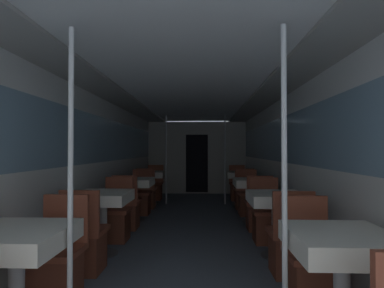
# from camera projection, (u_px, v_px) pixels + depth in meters

# --- Properties ---
(wall_left) EXTENTS (0.05, 9.67, 2.09)m
(wall_left) POSITION_uv_depth(u_px,v_px,m) (102.00, 160.00, 4.78)
(wall_left) COLOR silver
(wall_left) RESTS_ON ground_plane
(wall_right) EXTENTS (0.05, 9.67, 2.09)m
(wall_right) POSITION_uv_depth(u_px,v_px,m) (284.00, 161.00, 4.68)
(wall_right) COLOR silver
(wall_right) RESTS_ON ground_plane
(ceiling_panel) EXTENTS (2.89, 9.67, 0.07)m
(ceiling_panel) POSITION_uv_depth(u_px,v_px,m) (192.00, 96.00, 4.75)
(ceiling_panel) COLOR silver
(ceiling_panel) RESTS_ON wall_left
(bulkhead_far) EXTENTS (2.84, 0.09, 2.09)m
(bulkhead_far) POSITION_uv_depth(u_px,v_px,m) (197.00, 158.00, 8.73)
(bulkhead_far) COLOR #A8A8A3
(bulkhead_far) RESTS_ON ground_plane
(dining_table_left_0) EXTENTS (0.63, 0.63, 0.76)m
(dining_table_left_0) POSITION_uv_depth(u_px,v_px,m) (17.00, 246.00, 1.96)
(dining_table_left_0) COLOR #4C4C51
(dining_table_left_0) RESTS_ON ground_plane
(chair_left_far_0) EXTENTS (0.40, 0.40, 0.88)m
(chair_left_far_0) POSITION_uv_depth(u_px,v_px,m) (57.00, 268.00, 2.51)
(chair_left_far_0) COLOR brown
(chair_left_far_0) RESTS_ON ground_plane
(support_pole_left_0) EXTENTS (0.04, 0.04, 2.09)m
(support_pole_left_0) POSITION_uv_depth(u_px,v_px,m) (70.00, 185.00, 1.96)
(support_pole_left_0) COLOR silver
(support_pole_left_0) RESTS_ON ground_plane
(dining_table_left_1) EXTENTS (0.63, 0.63, 0.76)m
(dining_table_left_1) POSITION_uv_depth(u_px,v_px,m) (103.00, 201.00, 3.66)
(dining_table_left_1) COLOR #4C4C51
(dining_table_left_1) RESTS_ON ground_plane
(chair_left_near_1) EXTENTS (0.40, 0.40, 0.88)m
(chair_left_near_1) POSITION_uv_depth(u_px,v_px,m) (85.00, 245.00, 3.11)
(chair_left_near_1) COLOR brown
(chair_left_near_1) RESTS_ON ground_plane
(chair_left_far_1) EXTENTS (0.40, 0.40, 0.88)m
(chair_left_far_1) POSITION_uv_depth(u_px,v_px,m) (116.00, 220.00, 4.21)
(chair_left_far_1) COLOR brown
(chair_left_far_1) RESTS_ON ground_plane
(dining_table_left_2) EXTENTS (0.63, 0.63, 0.76)m
(dining_table_left_2) POSITION_uv_depth(u_px,v_px,m) (135.00, 185.00, 5.36)
(dining_table_left_2) COLOR #4C4C51
(dining_table_left_2) RESTS_ON ground_plane
(chair_left_near_2) EXTENTS (0.40, 0.40, 0.88)m
(chair_left_near_2) POSITION_uv_depth(u_px,v_px,m) (127.00, 211.00, 4.81)
(chair_left_near_2) COLOR brown
(chair_left_near_2) RESTS_ON ground_plane
(chair_left_far_2) EXTENTS (0.40, 0.40, 0.88)m
(chair_left_far_2) POSITION_uv_depth(u_px,v_px,m) (141.00, 200.00, 5.91)
(chair_left_far_2) COLOR brown
(chair_left_far_2) RESTS_ON ground_plane
(dining_table_left_3) EXTENTS (0.63, 0.63, 0.76)m
(dining_table_left_3) POSITION_uv_depth(u_px,v_px,m) (151.00, 176.00, 7.06)
(dining_table_left_3) COLOR #4C4C51
(dining_table_left_3) RESTS_ON ground_plane
(chair_left_near_3) EXTENTS (0.40, 0.40, 0.88)m
(chair_left_near_3) POSITION_uv_depth(u_px,v_px,m) (147.00, 195.00, 6.51)
(chair_left_near_3) COLOR brown
(chair_left_near_3) RESTS_ON ground_plane
(chair_left_far_3) EXTENTS (0.40, 0.40, 0.88)m
(chair_left_far_3) POSITION_uv_depth(u_px,v_px,m) (155.00, 189.00, 7.61)
(chair_left_far_3) COLOR brown
(chair_left_far_3) RESTS_ON ground_plane
(support_pole_left_3) EXTENTS (0.04, 0.04, 2.09)m
(support_pole_left_3) POSITION_uv_depth(u_px,v_px,m) (166.00, 159.00, 7.06)
(support_pole_left_3) COLOR silver
(support_pole_left_3) RESTS_ON ground_plane
(dining_table_right_0) EXTENTS (0.63, 0.63, 0.76)m
(dining_table_right_0) POSITION_uv_depth(u_px,v_px,m) (342.00, 250.00, 1.89)
(dining_table_right_0) COLOR #4C4C51
(dining_table_right_0) RESTS_ON ground_plane
(chair_right_far_0) EXTENTS (0.40, 0.40, 0.88)m
(chair_right_far_0) POSITION_uv_depth(u_px,v_px,m) (311.00, 272.00, 2.43)
(chair_right_far_0) COLOR brown
(chair_right_far_0) RESTS_ON ground_plane
(support_pole_right_0) EXTENTS (0.04, 0.04, 2.09)m
(support_pole_right_0) POSITION_uv_depth(u_px,v_px,m) (284.00, 186.00, 1.91)
(support_pole_right_0) COLOR silver
(support_pole_right_0) RESTS_ON ground_plane
(dining_table_right_1) EXTENTS (0.63, 0.63, 0.76)m
(dining_table_right_1) POSITION_uv_depth(u_px,v_px,m) (276.00, 202.00, 3.59)
(dining_table_right_1) COLOR #4C4C51
(dining_table_right_1) RESTS_ON ground_plane
(chair_right_near_1) EXTENTS (0.40, 0.40, 0.88)m
(chair_right_near_1) POSITION_uv_depth(u_px,v_px,m) (289.00, 248.00, 3.03)
(chair_right_near_1) COLOR brown
(chair_right_near_1) RESTS_ON ground_plane
(chair_right_far_1) EXTENTS (0.40, 0.40, 0.88)m
(chair_right_far_1) POSITION_uv_depth(u_px,v_px,m) (266.00, 222.00, 4.13)
(chair_right_far_1) COLOR brown
(chair_right_far_1) RESTS_ON ground_plane
(dining_table_right_2) EXTENTS (0.63, 0.63, 0.76)m
(dining_table_right_2) POSITION_uv_depth(u_px,v_px,m) (252.00, 185.00, 5.29)
(dining_table_right_2) COLOR #4C4C51
(dining_table_right_2) RESTS_ON ground_plane
(chair_right_near_2) EXTENTS (0.40, 0.40, 0.88)m
(chair_right_near_2) POSITION_uv_depth(u_px,v_px,m) (258.00, 212.00, 4.73)
(chair_right_near_2) COLOR brown
(chair_right_near_2) RESTS_ON ground_plane
(chair_right_far_2) EXTENTS (0.40, 0.40, 0.88)m
(chair_right_far_2) POSITION_uv_depth(u_px,v_px,m) (248.00, 201.00, 5.83)
(chair_right_far_2) COLOR brown
(chair_right_far_2) RESTS_ON ground_plane
(dining_table_right_3) EXTENTS (0.63, 0.63, 0.76)m
(dining_table_right_3) POSITION_uv_depth(u_px,v_px,m) (240.00, 177.00, 6.99)
(dining_table_right_3) COLOR #4C4C51
(dining_table_right_3) RESTS_ON ground_plane
(chair_right_near_3) EXTENTS (0.40, 0.40, 0.88)m
(chair_right_near_3) POSITION_uv_depth(u_px,v_px,m) (244.00, 196.00, 6.43)
(chair_right_near_3) COLOR brown
(chair_right_near_3) RESTS_ON ground_plane
(chair_right_far_3) EXTENTS (0.40, 0.40, 0.88)m
(chair_right_far_3) POSITION_uv_depth(u_px,v_px,m) (238.00, 189.00, 7.53)
(chair_right_far_3) COLOR brown
(chair_right_far_3) RESTS_ON ground_plane
(support_pole_right_3) EXTENTS (0.04, 0.04, 2.09)m
(support_pole_right_3) POSITION_uv_depth(u_px,v_px,m) (225.00, 160.00, 7.01)
(support_pole_right_3) COLOR silver
(support_pole_right_3) RESTS_ON ground_plane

